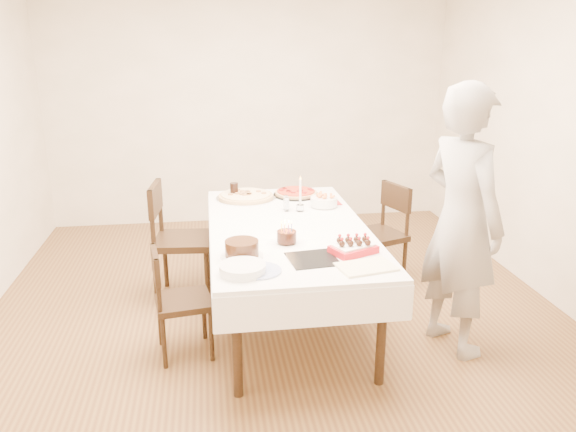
{
  "coord_description": "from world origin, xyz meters",
  "views": [
    {
      "loc": [
        -0.48,
        -3.92,
        2.06
      ],
      "look_at": [
        0.08,
        -0.05,
        0.83
      ],
      "focal_mm": 35.0,
      "sensor_mm": 36.0,
      "label": 1
    }
  ],
  "objects": [
    {
      "name": "red_placemat",
      "position": [
        0.48,
        0.53,
        0.75
      ],
      "size": [
        0.24,
        0.24,
        0.01
      ],
      "primitive_type": "cube",
      "rotation": [
        0.0,
        0.0,
        0.05
      ],
      "color": "#B21E1E",
      "rests_on": "dining_table"
    },
    {
      "name": "cola_glass",
      "position": [
        -0.27,
        0.78,
        0.81
      ],
      "size": [
        0.08,
        0.08,
        0.13
      ],
      "primitive_type": "cylinder",
      "rotation": [
        0.0,
        0.0,
        0.09
      ],
      "color": "black",
      "rests_on": "dining_table"
    },
    {
      "name": "dining_table",
      "position": [
        0.08,
        -0.05,
        0.38
      ],
      "size": [
        1.92,
        2.42,
        0.75
      ],
      "primitive_type": "cube",
      "rotation": [
        0.0,
        0.0,
        -0.43
      ],
      "color": "white",
      "rests_on": "floor"
    },
    {
      "name": "layer_cake",
      "position": [
        -0.3,
        -0.62,
        0.8
      ],
      "size": [
        0.33,
        0.33,
        0.11
      ],
      "primitive_type": "cylinder",
      "rotation": [
        0.0,
        0.0,
        -0.25
      ],
      "color": "#361C0D",
      "rests_on": "dining_table"
    },
    {
      "name": "pizza_pepperoni",
      "position": [
        0.27,
        0.77,
        0.77
      ],
      "size": [
        0.52,
        0.52,
        0.04
      ],
      "primitive_type": "cylinder",
      "rotation": [
        0.0,
        0.0,
        -0.4
      ],
      "color": "red",
      "rests_on": "dining_table"
    },
    {
      "name": "floor",
      "position": [
        0.0,
        0.0,
        0.0
      ],
      "size": [
        5.0,
        5.0,
        0.0
      ],
      "primitive_type": "plane",
      "color": "brown",
      "rests_on": "ground"
    },
    {
      "name": "strawberry_box",
      "position": [
        0.41,
        -0.65,
        0.79
      ],
      "size": [
        0.33,
        0.28,
        0.07
      ],
      "primitive_type": null,
      "rotation": [
        0.0,
        0.0,
        0.41
      ],
      "color": "red",
      "rests_on": "dining_table"
    },
    {
      "name": "cake_board",
      "position": [
        0.13,
        -0.72,
        0.75
      ],
      "size": [
        0.33,
        0.33,
        0.01
      ],
      "primitive_type": "cube",
      "rotation": [
        0.0,
        0.0,
        0.12
      ],
      "color": "black",
      "rests_on": "dining_table"
    },
    {
      "name": "person",
      "position": [
        1.16,
        -0.6,
        0.91
      ],
      "size": [
        0.63,
        0.77,
        1.82
      ],
      "primitive_type": "imported",
      "rotation": [
        0.0,
        0.0,
        1.9
      ],
      "color": "#9F9C96",
      "rests_on": "floor"
    },
    {
      "name": "pizza_white",
      "position": [
        -0.18,
        0.73,
        0.77
      ],
      "size": [
        0.61,
        0.61,
        0.04
      ],
      "primitive_type": "cylinder",
      "rotation": [
        0.0,
        0.0,
        0.22
      ],
      "color": "beige",
      "rests_on": "dining_table"
    },
    {
      "name": "shaker_pair",
      "position": [
        0.12,
        0.32,
        0.81
      ],
      "size": [
        0.12,
        0.12,
        0.11
      ],
      "primitive_type": null,
      "rotation": [
        0.0,
        0.0,
        -0.26
      ],
      "color": "white",
      "rests_on": "dining_table"
    },
    {
      "name": "birthday_cake",
      "position": [
        0.01,
        -0.41,
        0.83
      ],
      "size": [
        0.17,
        0.17,
        0.14
      ],
      "primitive_type": "cylinder",
      "rotation": [
        0.0,
        0.0,
        0.4
      ],
      "color": "#38180F",
      "rests_on": "dining_table"
    },
    {
      "name": "wall_right",
      "position": [
        2.25,
        0.0,
        1.35
      ],
      "size": [
        0.04,
        5.0,
        2.7
      ],
      "primitive_type": "cube",
      "color": "#F2E3CB",
      "rests_on": "floor"
    },
    {
      "name": "taper_candle",
      "position": [
        0.23,
        0.3,
        0.89
      ],
      "size": [
        0.06,
        0.06,
        0.29
      ],
      "primitive_type": "cylinder",
      "rotation": [
        0.0,
        0.0,
        -0.03
      ],
      "color": "white",
      "rests_on": "dining_table"
    },
    {
      "name": "chair_right_savory",
      "position": [
        0.93,
        0.48,
        0.44
      ],
      "size": [
        0.58,
        0.58,
        0.89
      ],
      "primitive_type": null,
      "rotation": [
        0.0,
        0.0,
        0.34
      ],
      "color": "black",
      "rests_on": "floor"
    },
    {
      "name": "plate_stack",
      "position": [
        -0.31,
        -0.88,
        0.78
      ],
      "size": [
        0.35,
        0.35,
        0.06
      ],
      "primitive_type": "cylinder",
      "rotation": [
        0.0,
        0.0,
        -0.32
      ],
      "color": "white",
      "rests_on": "dining_table"
    },
    {
      "name": "box_lid",
      "position": [
        0.43,
        -0.9,
        0.75
      ],
      "size": [
        0.38,
        0.29,
        0.03
      ],
      "primitive_type": "cube",
      "rotation": [
        0.0,
        0.0,
        0.2
      ],
      "color": "beige",
      "rests_on": "dining_table"
    },
    {
      "name": "china_plate",
      "position": [
        -0.21,
        -0.86,
        0.76
      ],
      "size": [
        0.34,
        0.34,
        0.01
      ],
      "primitive_type": "cylinder",
      "rotation": [
        0.0,
        0.0,
        -0.38
      ],
      "color": "white",
      "rests_on": "dining_table"
    },
    {
      "name": "pasta_bowl",
      "position": [
        0.44,
        0.4,
        0.79
      ],
      "size": [
        0.29,
        0.29,
        0.07
      ],
      "primitive_type": "cylinder",
      "rotation": [
        0.0,
        0.0,
        0.43
      ],
      "color": "white",
      "rests_on": "dining_table"
    },
    {
      "name": "chair_left_dessert",
      "position": [
        -0.69,
        -0.45,
        0.39
      ],
      "size": [
        0.45,
        0.45,
        0.77
      ],
      "primitive_type": null,
      "rotation": [
        0.0,
        0.0,
        3.3
      ],
      "color": "black",
      "rests_on": "floor"
    },
    {
      "name": "wall_front",
      "position": [
        0.0,
        -2.5,
        1.35
      ],
      "size": [
        4.5,
        0.04,
        2.7
      ],
      "primitive_type": "cube",
      "color": "#F2E3CB",
      "rests_on": "floor"
    },
    {
      "name": "wall_back",
      "position": [
        0.0,
        2.5,
        1.35
      ],
      "size": [
        4.5,
        0.04,
        2.7
      ],
      "primitive_type": "cube",
      "color": "#F2E3CB",
      "rests_on": "floor"
    },
    {
      "name": "chair_left_savory",
      "position": [
        -0.71,
        0.46,
        0.49
      ],
      "size": [
        0.54,
        0.54,
        0.98
      ],
      "primitive_type": null,
      "rotation": [
        0.0,
        0.0,
        3.05
      ],
      "color": "black",
      "rests_on": "floor"
    }
  ]
}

